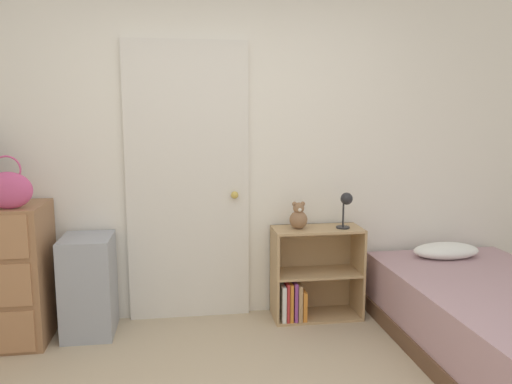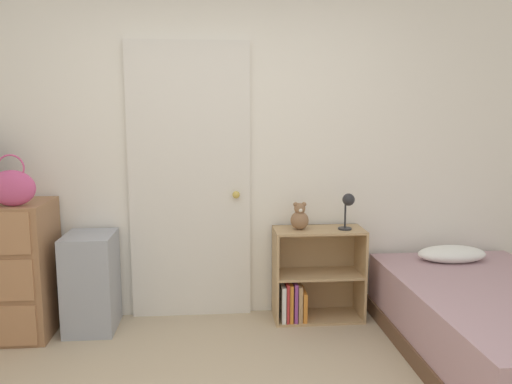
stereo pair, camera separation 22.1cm
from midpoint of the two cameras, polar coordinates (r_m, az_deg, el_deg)
wall_back at (r=3.80m, az=-2.81°, el=4.72°), size 10.00×0.06×2.55m
door_closed at (r=3.77m, az=-5.89°, el=1.06°), size 0.91×0.09×2.08m
handbag at (r=3.58m, az=-24.54°, el=0.48°), size 0.30×0.12×0.34m
storage_bin at (r=3.81m, az=-16.74°, el=-9.83°), size 0.34×0.41×0.70m
bookshelf at (r=3.89m, az=7.90°, el=-10.04°), size 0.67×0.31×0.70m
teddy_bear at (r=3.73m, az=6.70°, el=-2.94°), size 0.14×0.14×0.21m
desk_lamp at (r=3.76m, az=12.13°, el=-1.37°), size 0.12×0.11×0.27m
bed at (r=3.63m, az=27.61°, el=-13.40°), size 1.14×1.86×0.57m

